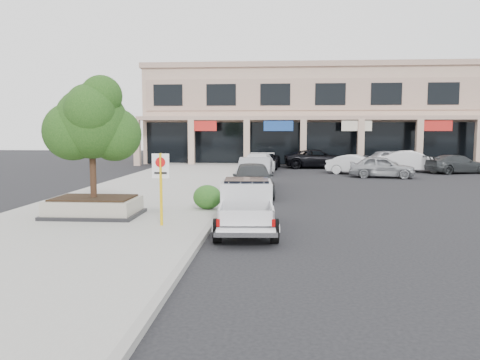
% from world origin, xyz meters
% --- Properties ---
extents(ground, '(120.00, 120.00, 0.00)m').
position_xyz_m(ground, '(0.00, 0.00, 0.00)').
color(ground, black).
rests_on(ground, ground).
extents(sidewalk, '(8.00, 52.00, 0.15)m').
position_xyz_m(sidewalk, '(-5.50, 6.00, 0.07)').
color(sidewalk, gray).
rests_on(sidewalk, ground).
extents(curb, '(0.20, 52.00, 0.15)m').
position_xyz_m(curb, '(-1.55, 6.00, 0.07)').
color(curb, gray).
rests_on(curb, ground).
extents(strip_mall, '(40.55, 12.43, 9.50)m').
position_xyz_m(strip_mall, '(8.00, 33.93, 4.75)').
color(strip_mall, tan).
rests_on(strip_mall, ground).
extents(planter, '(3.20, 2.20, 0.68)m').
position_xyz_m(planter, '(-5.84, 1.23, 0.48)').
color(planter, black).
rests_on(planter, sidewalk).
extents(planter_tree, '(2.90, 2.55, 4.00)m').
position_xyz_m(planter_tree, '(-5.71, 1.39, 3.41)').
color(planter_tree, black).
rests_on(planter_tree, planter).
extents(no_parking_sign, '(0.55, 0.09, 2.30)m').
position_xyz_m(no_parking_sign, '(-3.06, -0.21, 1.63)').
color(no_parking_sign, yellow).
rests_on(no_parking_sign, sidewalk).
extents(hedge, '(1.10, 0.99, 0.93)m').
position_xyz_m(hedge, '(-2.05, 2.98, 0.62)').
color(hedge, '#154A18').
rests_on(hedge, sidewalk).
extents(pickup_truck, '(2.12, 5.07, 1.57)m').
position_xyz_m(pickup_truck, '(-0.35, -0.13, 0.78)').
color(pickup_truck, silver).
rests_on(pickup_truck, ground).
extents(curb_car_a, '(2.34, 4.99, 1.65)m').
position_xyz_m(curb_car_a, '(-0.55, 8.04, 0.83)').
color(curb_car_a, '#2F3134').
rests_on(curb_car_a, ground).
extents(curb_car_b, '(1.86, 5.09, 1.67)m').
position_xyz_m(curb_car_b, '(-0.58, 11.30, 0.83)').
color(curb_car_b, '#A0A1A8').
rests_on(curb_car_b, ground).
extents(curb_car_c, '(2.78, 5.56, 1.55)m').
position_xyz_m(curb_car_c, '(-0.73, 19.04, 0.78)').
color(curb_car_c, white).
rests_on(curb_car_c, ground).
extents(curb_car_d, '(2.66, 5.13, 1.38)m').
position_xyz_m(curb_car_d, '(-0.32, 24.29, 0.69)').
color(curb_car_d, black).
rests_on(curb_car_d, ground).
extents(lot_car_a, '(4.55, 2.48, 1.47)m').
position_xyz_m(lot_car_a, '(7.75, 17.50, 0.73)').
color(lot_car_a, '#94979B').
rests_on(lot_car_a, ground).
extents(lot_car_b, '(4.50, 2.92, 1.40)m').
position_xyz_m(lot_car_b, '(6.45, 19.93, 0.70)').
color(lot_car_b, silver).
rests_on(lot_car_b, ground).
extents(lot_car_c, '(5.10, 3.24, 1.38)m').
position_xyz_m(lot_car_c, '(14.06, 21.18, 0.69)').
color(lot_car_c, '#2A2D2F').
rests_on(lot_car_c, ground).
extents(lot_car_d, '(5.82, 2.94, 1.58)m').
position_xyz_m(lot_car_d, '(4.17, 25.38, 0.79)').
color(lot_car_d, black).
rests_on(lot_car_d, ground).
extents(lot_car_e, '(4.96, 2.65, 1.61)m').
position_xyz_m(lot_car_e, '(10.27, 25.04, 0.80)').
color(lot_car_e, '#AFB0B7').
rests_on(lot_car_e, ground).
extents(lot_car_f, '(5.19, 2.78, 1.62)m').
position_xyz_m(lot_car_f, '(11.20, 22.26, 0.81)').
color(lot_car_f, silver).
rests_on(lot_car_f, ground).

